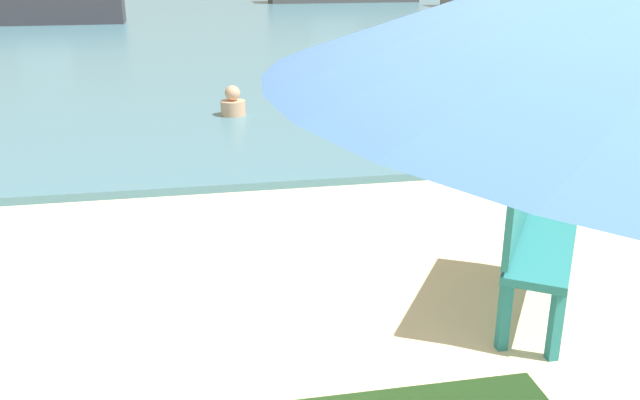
# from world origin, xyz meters

# --- Properties ---
(sea_water) EXTENTS (120.00, 50.00, 0.08)m
(sea_water) POSITION_xyz_m (0.00, 30.00, 0.04)
(sea_water) COLOR teal
(sea_water) RESTS_ON ground_plane
(bench_teal_center) EXTENTS (0.96, 1.20, 0.95)m
(bench_teal_center) POSITION_xyz_m (0.83, 2.36, 0.54)
(bench_teal_center) COLOR #237275
(bench_teal_center) RESTS_ON ground_plane
(swimmer_person) EXTENTS (0.34, 0.34, 0.41)m
(swimmer_person) POSITION_xyz_m (-0.66, 8.02, 0.24)
(swimmer_person) COLOR tan
(swimmer_person) RESTS_ON sea_water
(boat_barge) EXTENTS (4.39, 1.20, 1.60)m
(boat_barge) POSITION_xyz_m (-5.45, 22.40, 0.65)
(boat_barge) COLOR #38383F
(boat_barge) RESTS_ON sea_water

